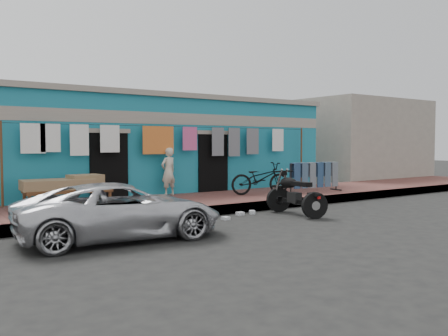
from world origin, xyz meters
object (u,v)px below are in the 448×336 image
(bicycle, at_px, (260,175))
(motorcycle, at_px, (296,193))
(charpoy, at_px, (68,191))
(jeans_rack, at_px, (314,177))
(seated_person, at_px, (168,172))
(car, at_px, (121,210))

(bicycle, bearing_deg, motorcycle, 177.68)
(bicycle, relative_size, charpoy, 0.83)
(charpoy, bearing_deg, jeans_rack, -8.07)
(seated_person, bearing_deg, bicycle, 137.52)
(bicycle, xyz_separation_m, jeans_rack, (1.95, -0.35, -0.11))
(car, distance_m, charpoy, 3.46)
(seated_person, relative_size, charpoy, 0.64)
(motorcycle, distance_m, charpoy, 5.69)
(seated_person, distance_m, bicycle, 2.77)
(seated_person, xyz_separation_m, jeans_rack, (4.38, -1.67, -0.22))
(bicycle, bearing_deg, charpoy, 99.79)
(seated_person, height_order, motorcycle, seated_person)
(car, relative_size, bicycle, 2.13)
(motorcycle, bearing_deg, bicycle, 72.47)
(bicycle, height_order, jeans_rack, bicycle)
(seated_person, height_order, charpoy, seated_person)
(seated_person, height_order, jeans_rack, seated_person)
(charpoy, distance_m, jeans_rack, 7.60)
(motorcycle, bearing_deg, jeans_rack, 38.75)
(charpoy, bearing_deg, motorcycle, -33.96)
(car, xyz_separation_m, bicycle, (5.63, 2.75, 0.29))
(car, height_order, seated_person, seated_person)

